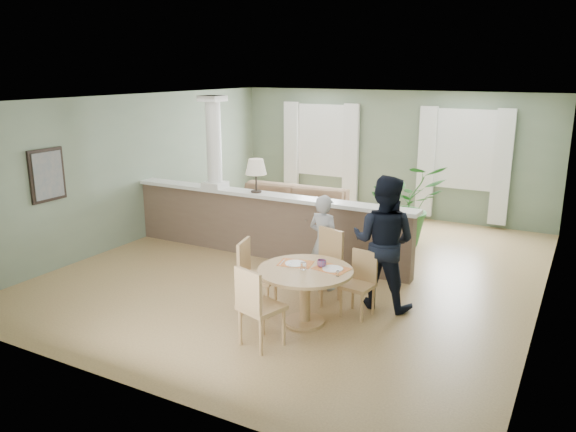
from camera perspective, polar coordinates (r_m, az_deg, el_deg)
The scene contains 12 objects.
ground at distance 9.17m, azimuth 1.81°, elevation -5.28°, with size 8.00×8.00×0.00m, color tan.
room_shell at distance 9.29m, azimuth 3.50°, elevation 6.50°, with size 7.02×8.02×2.71m.
pony_wall at distance 9.58m, azimuth -2.88°, elevation 0.03°, with size 5.32×0.38×2.70m.
sofa at distance 11.17m, azimuth -0.13°, elevation 0.69°, with size 2.91×1.14×0.85m, color #8A654B.
houseplant at distance 10.37m, azimuth 11.74°, elevation 1.19°, with size 1.37×1.19×1.53m, color #306D2B.
dining_table at distance 7.06m, azimuth 1.82°, elevation -6.55°, with size 1.20×1.20×0.82m.
chair_far_boy at distance 7.83m, azimuth 3.75°, elevation -4.61°, with size 0.56×0.56×0.99m.
chair_far_man at distance 7.42m, azimuth 7.35°, elevation -6.49°, with size 0.43×0.43×0.85m.
chair_near at distance 6.48m, azimuth -3.22°, elevation -8.91°, with size 0.55×0.55×0.98m.
chair_side at distance 7.43m, azimuth -3.60°, elevation -5.78°, with size 0.53×0.53×0.97m.
child_person at distance 8.16m, azimuth 3.68°, elevation -2.67°, with size 0.51×0.34×1.41m, color #95959A.
man_person at distance 7.57m, azimuth 9.69°, elevation -2.64°, with size 0.88×0.69×1.81m, color black.
Camera 1 is at (3.86, -7.70, 3.14)m, focal length 35.00 mm.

